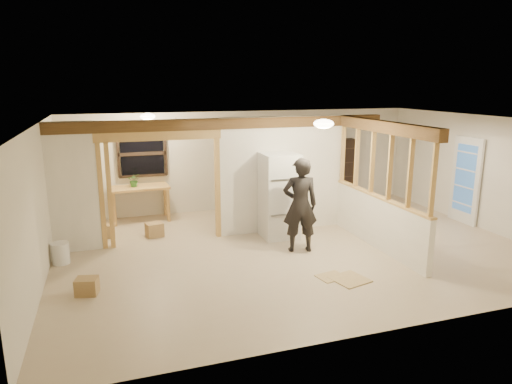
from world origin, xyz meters
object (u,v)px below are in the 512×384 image
object	(u,v)px
woman	(300,205)
bookshelf	(339,171)
refrigerator	(279,196)
work_table	(141,203)
shop_vac	(72,221)

from	to	relation	value
woman	bookshelf	distance (m)	4.06
refrigerator	work_table	bearing A→B (deg)	142.22
work_table	bookshelf	bearing A→B (deg)	-1.55
work_table	bookshelf	xyz separation A→B (m)	(5.29, 0.17, 0.44)
woman	shop_vac	bearing A→B (deg)	-15.71
woman	shop_vac	world-z (taller)	woman
shop_vac	work_table	bearing A→B (deg)	27.04
refrigerator	shop_vac	xyz separation A→B (m)	(-4.17, 1.33, -0.55)
woman	work_table	bearing A→B (deg)	-35.19
work_table	bookshelf	size ratio (longest dim) A/B	0.77
woman	bookshelf	bearing A→B (deg)	-116.18
shop_vac	bookshelf	size ratio (longest dim) A/B	0.39
work_table	shop_vac	xyz separation A→B (m)	(-1.48, -0.76, -0.08)
work_table	shop_vac	bearing A→B (deg)	-156.32
woman	shop_vac	distance (m)	4.84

